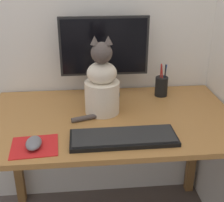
# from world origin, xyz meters

# --- Properties ---
(wall_back) EXTENTS (7.00, 0.04, 2.50)m
(wall_back) POSITION_xyz_m (0.00, 0.39, 1.25)
(wall_back) COLOR silver
(wall_back) RESTS_ON ground_plane
(desk) EXTENTS (1.21, 0.71, 0.76)m
(desk) POSITION_xyz_m (0.00, 0.00, 0.65)
(desk) COLOR #A87038
(desk) RESTS_ON ground_plane
(monitor) EXTENTS (0.47, 0.17, 0.44)m
(monitor) POSITION_xyz_m (-0.01, 0.26, 1.01)
(monitor) COLOR black
(monitor) RESTS_ON desk
(keyboard) EXTENTS (0.45, 0.17, 0.02)m
(keyboard) POSITION_xyz_m (0.03, -0.22, 0.77)
(keyboard) COLOR black
(keyboard) RESTS_ON desk
(mousepad_left) EXTENTS (0.20, 0.18, 0.00)m
(mousepad_left) POSITION_xyz_m (-0.34, -0.24, 0.76)
(mousepad_left) COLOR red
(mousepad_left) RESTS_ON desk
(computer_mouse_left) EXTENTS (0.06, 0.10, 0.03)m
(computer_mouse_left) POSITION_xyz_m (-0.34, -0.24, 0.78)
(computer_mouse_left) COLOR slate
(computer_mouse_left) RESTS_ON mousepad_left
(cat) EXTENTS (0.24, 0.20, 0.39)m
(cat) POSITION_xyz_m (-0.04, 0.05, 0.90)
(cat) COLOR beige
(cat) RESTS_ON desk
(pen_cup) EXTENTS (0.07, 0.07, 0.18)m
(pen_cup) POSITION_xyz_m (0.30, 0.23, 0.81)
(pen_cup) COLOR black
(pen_cup) RESTS_ON desk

